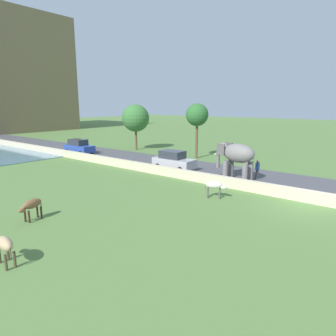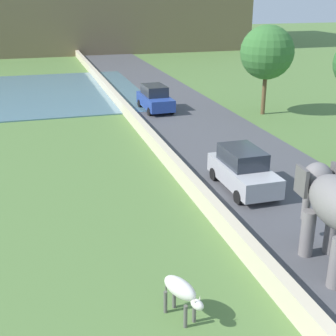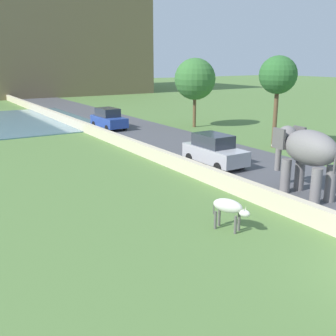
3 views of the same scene
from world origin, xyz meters
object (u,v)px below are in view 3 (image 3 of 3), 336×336
(cow_white, at_px, (229,208))
(elephant, at_px, (306,151))
(car_blue, at_px, (109,119))
(car_silver, at_px, (214,150))

(cow_white, bearing_deg, elephant, 11.93)
(car_blue, distance_m, cow_white, 22.49)
(elephant, height_order, car_silver, elephant)
(elephant, bearing_deg, car_silver, 90.18)
(cow_white, bearing_deg, car_silver, 55.08)
(car_silver, distance_m, cow_white, 8.91)
(car_silver, relative_size, cow_white, 2.87)
(elephant, xyz_separation_m, car_silver, (-0.02, 6.22, -1.14))
(elephant, xyz_separation_m, car_blue, (-0.02, 20.83, -1.14))
(elephant, xyz_separation_m, cow_white, (-5.12, -1.08, -1.20))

